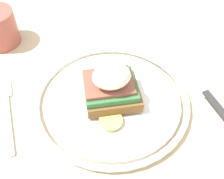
# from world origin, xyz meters

# --- Properties ---
(dining_table) EXTENTS (0.84, 0.70, 0.75)m
(dining_table) POSITION_xyz_m (0.00, 0.00, 0.61)
(dining_table) COLOR #C6B28E
(dining_table) RESTS_ON ground_plane
(plate) EXTENTS (0.26, 0.26, 0.02)m
(plate) POSITION_xyz_m (-0.04, -0.01, 0.76)
(plate) COLOR white
(plate) RESTS_ON dining_table
(sandwich) EXTENTS (0.09, 0.11, 0.08)m
(sandwich) POSITION_xyz_m (-0.04, -0.01, 0.80)
(sandwich) COLOR brown
(sandwich) RESTS_ON plate
(fork) EXTENTS (0.04, 0.16, 0.00)m
(fork) POSITION_xyz_m (-0.21, -0.00, 0.76)
(fork) COLOR silver
(fork) RESTS_ON dining_table
(knife) EXTENTS (0.06, 0.20, 0.01)m
(knife) POSITION_xyz_m (0.13, -0.03, 0.76)
(knife) COLOR #2D2D2D
(knife) RESTS_ON dining_table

